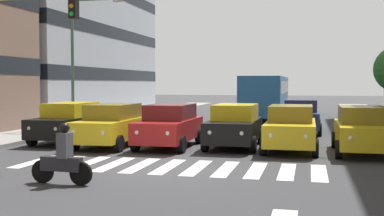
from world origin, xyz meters
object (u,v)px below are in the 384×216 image
object	(u,v)px
car_1	(291,128)
bus_behind_traffic	(266,94)
car_3	(169,125)
motorcycle_with_rider	(63,159)
car_row2_0	(301,116)
car_5	(69,122)
car_0	(362,129)
car_2	(235,125)
street_lamp_right	(81,48)
car_4	(112,125)

from	to	relation	value
car_1	bus_behind_traffic	xyz separation A→B (m)	(2.21, -14.83, 0.97)
car_1	car_3	bearing A→B (deg)	1.38
car_3	motorcycle_with_rider	distance (m)	7.59
car_row2_0	car_1	bearing A→B (deg)	87.88
car_1	car_5	world-z (taller)	same
car_0	car_2	distance (m)	4.82
car_0	car_1	size ratio (longest dim) A/B	1.00
bus_behind_traffic	car_0	bearing A→B (deg)	107.67
car_3	car_row2_0	bearing A→B (deg)	-125.40
car_2	bus_behind_traffic	size ratio (longest dim) A/B	0.42
car_5	car_row2_0	bearing A→B (deg)	-146.27
street_lamp_right	car_4	bearing A→B (deg)	126.37
car_5	street_lamp_right	distance (m)	6.08
car_5	car_row2_0	xyz separation A→B (m)	(-9.71, -6.48, 0.00)
car_0	car_5	bearing A→B (deg)	-3.04
car_2	car_4	size ratio (longest dim) A/B	1.00
car_0	street_lamp_right	xyz separation A→B (m)	(13.73, -5.28, 3.54)
car_4	bus_behind_traffic	xyz separation A→B (m)	(-4.89, -15.24, 0.97)
car_row2_0	street_lamp_right	size ratio (longest dim) A/B	0.64
car_1	car_4	distance (m)	7.12
street_lamp_right	car_5	bearing A→B (deg)	110.24
car_1	motorcycle_with_rider	world-z (taller)	car_1
car_0	car_1	world-z (taller)	same
car_3	car_4	size ratio (longest dim) A/B	1.00
car_0	motorcycle_with_rider	world-z (taller)	car_0
car_2	car_4	xyz separation A→B (m)	(4.89, 0.89, 0.00)
car_3	car_4	world-z (taller)	same
street_lamp_right	car_row2_0	bearing A→B (deg)	-170.81
car_2	car_4	bearing A→B (deg)	10.30
car_0	car_3	distance (m)	7.33
bus_behind_traffic	car_2	bearing A→B (deg)	90.00
car_0	car_5	world-z (taller)	same
car_3	car_2	bearing A→B (deg)	-166.89
car_3	motorcycle_with_rider	bearing A→B (deg)	85.20
motorcycle_with_rider	car_3	bearing A→B (deg)	-94.80
car_0	car_4	distance (m)	9.67
car_1	motorcycle_with_rider	bearing A→B (deg)	54.87
car_0	street_lamp_right	bearing A→B (deg)	-21.02
car_4	car_row2_0	distance (m)	10.41
car_2	car_3	size ratio (longest dim) A/B	1.00
car_4	street_lamp_right	world-z (taller)	street_lamp_right
car_2	car_5	distance (m)	7.24
bus_behind_traffic	motorcycle_with_rider	world-z (taller)	bus_behind_traffic
car_3	street_lamp_right	xyz separation A→B (m)	(6.40, -5.22, 3.54)
car_5	motorcycle_with_rider	world-z (taller)	car_5
car_4	car_row2_0	size ratio (longest dim) A/B	1.00
car_3	car_row2_0	world-z (taller)	same
car_0	car_1	xyz separation A→B (m)	(2.57, -0.17, 0.00)
bus_behind_traffic	car_5	bearing A→B (deg)	63.25
car_4	car_row2_0	bearing A→B (deg)	-135.01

